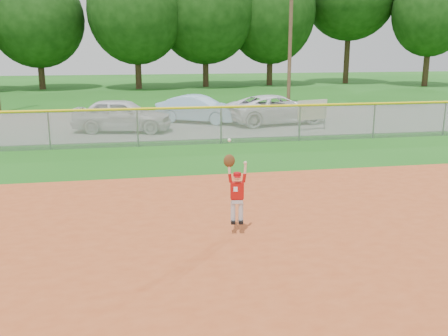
{
  "coord_description": "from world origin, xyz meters",
  "views": [
    {
      "loc": [
        -0.19,
        -9.69,
        3.94
      ],
      "look_at": [
        1.89,
        1.55,
        1.1
      ],
      "focal_mm": 40.0,
      "sensor_mm": 36.0,
      "label": 1
    }
  ],
  "objects_px": {
    "car_blue": "(198,109)",
    "car_white_b": "(277,109)",
    "car_white_a": "(122,115)",
    "ballplayer": "(236,189)",
    "sponsor_sign": "(312,111)"
  },
  "relations": [
    {
      "from": "car_white_a",
      "to": "car_blue",
      "type": "height_order",
      "value": "car_white_a"
    },
    {
      "from": "ballplayer",
      "to": "car_white_a",
      "type": "bearing_deg",
      "value": 100.53
    },
    {
      "from": "car_white_a",
      "to": "car_white_b",
      "type": "bearing_deg",
      "value": -69.01
    },
    {
      "from": "car_blue",
      "to": "car_white_a",
      "type": "bearing_deg",
      "value": 147.78
    },
    {
      "from": "car_white_b",
      "to": "ballplayer",
      "type": "relative_size",
      "value": 2.86
    },
    {
      "from": "sponsor_sign",
      "to": "ballplayer",
      "type": "bearing_deg",
      "value": -116.84
    },
    {
      "from": "car_blue",
      "to": "car_white_b",
      "type": "bearing_deg",
      "value": -76.3
    },
    {
      "from": "car_white_a",
      "to": "sponsor_sign",
      "type": "distance_m",
      "value": 8.78
    },
    {
      "from": "sponsor_sign",
      "to": "car_white_b",
      "type": "bearing_deg",
      "value": 112.89
    },
    {
      "from": "car_white_b",
      "to": "ballplayer",
      "type": "xyz_separation_m",
      "value": [
        -5.18,
        -14.59,
        0.26
      ]
    },
    {
      "from": "car_blue",
      "to": "car_white_b",
      "type": "height_order",
      "value": "car_white_b"
    },
    {
      "from": "sponsor_sign",
      "to": "ballplayer",
      "type": "distance_m",
      "value": 13.69
    },
    {
      "from": "car_blue",
      "to": "ballplayer",
      "type": "height_order",
      "value": "ballplayer"
    },
    {
      "from": "car_white_b",
      "to": "ballplayer",
      "type": "bearing_deg",
      "value": 148.92
    },
    {
      "from": "car_white_a",
      "to": "ballplayer",
      "type": "xyz_separation_m",
      "value": [
        2.51,
        -13.49,
        0.21
      ]
    }
  ]
}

